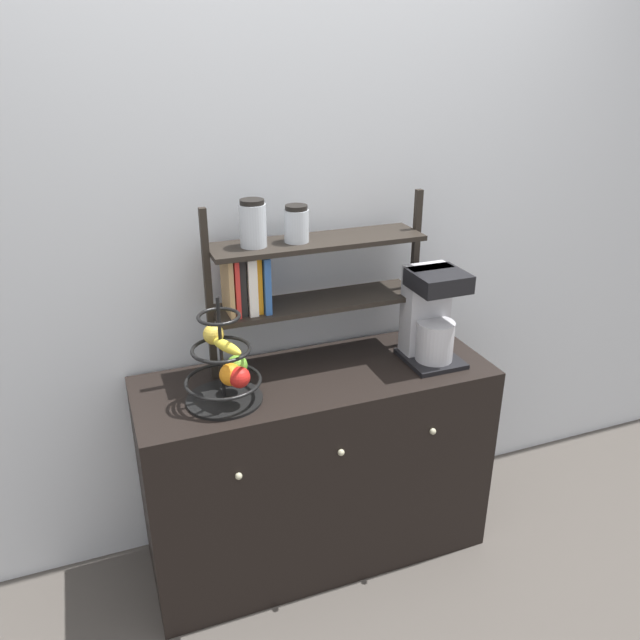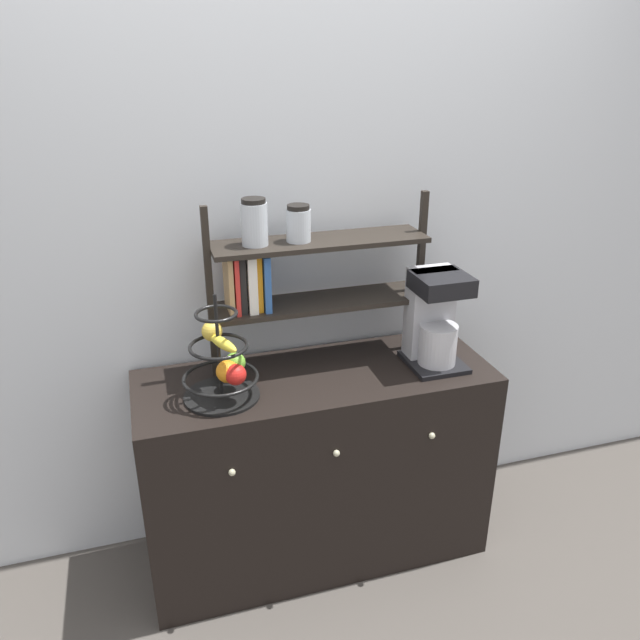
# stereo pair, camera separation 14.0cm
# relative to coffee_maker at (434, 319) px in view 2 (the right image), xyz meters

# --- Properties ---
(ground_plane) EXTENTS (12.00, 12.00, 0.00)m
(ground_plane) POSITION_rel_coffee_maker_xyz_m (-0.45, -0.21, -0.99)
(ground_plane) COLOR #47423D
(wall_back) EXTENTS (7.00, 0.05, 2.60)m
(wall_back) POSITION_rel_coffee_maker_xyz_m (-0.45, 0.31, 0.31)
(wall_back) COLOR silver
(wall_back) RESTS_ON ground_plane
(sideboard) EXTENTS (1.32, 0.49, 0.81)m
(sideboard) POSITION_rel_coffee_maker_xyz_m (-0.45, 0.03, -0.59)
(sideboard) COLOR black
(sideboard) RESTS_ON ground_plane
(coffee_maker) EXTENTS (0.20, 0.23, 0.36)m
(coffee_maker) POSITION_rel_coffee_maker_xyz_m (0.00, 0.00, 0.00)
(coffee_maker) COLOR black
(coffee_maker) RESTS_ON sideboard
(fruit_stand) EXTENTS (0.26, 0.26, 0.38)m
(fruit_stand) POSITION_rel_coffee_maker_xyz_m (-0.79, -0.03, -0.06)
(fruit_stand) COLOR black
(fruit_stand) RESTS_ON sideboard
(shelf_hutch) EXTENTS (0.82, 0.20, 0.64)m
(shelf_hutch) POSITION_rel_coffee_maker_xyz_m (-0.51, 0.14, 0.21)
(shelf_hutch) COLOR black
(shelf_hutch) RESTS_ON sideboard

